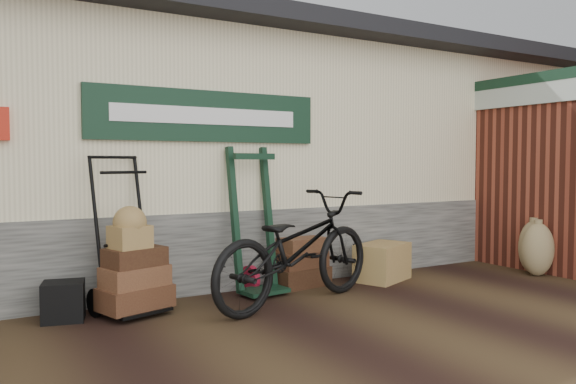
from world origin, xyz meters
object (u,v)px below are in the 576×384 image
at_px(wicker_hamper, 382,262).
at_px(black_trunk, 63,301).
at_px(bicycle, 296,242).
at_px(green_barrow, 255,220).
at_px(suitcase_stack, 300,261).
at_px(porter_trolley, 125,233).

bearing_deg(wicker_hamper, black_trunk, 178.79).
relative_size(wicker_hamper, bicycle, 0.32).
distance_m(green_barrow, suitcase_stack, 0.81).
bearing_deg(green_barrow, wicker_hamper, -13.93).
relative_size(porter_trolley, suitcase_stack, 2.38).
height_order(green_barrow, bicycle, green_barrow).
relative_size(porter_trolley, black_trunk, 4.29).
bearing_deg(bicycle, porter_trolley, 54.41).
distance_m(porter_trolley, wicker_hamper, 3.16).
bearing_deg(wicker_hamper, green_barrow, 173.55).
height_order(porter_trolley, suitcase_stack, porter_trolley).
bearing_deg(black_trunk, porter_trolley, 1.20).
bearing_deg(suitcase_stack, wicker_hamper, -12.90).
relative_size(suitcase_stack, wicker_hamper, 0.94).
bearing_deg(suitcase_stack, green_barrow, -175.27).
bearing_deg(black_trunk, bicycle, -14.48).
xyz_separation_m(porter_trolley, suitcase_stack, (2.06, 0.15, -0.49)).
relative_size(suitcase_stack, black_trunk, 1.80).
relative_size(green_barrow, black_trunk, 4.48).
bearing_deg(black_trunk, suitcase_stack, 3.51).
bearing_deg(green_barrow, porter_trolley, 176.40).
height_order(porter_trolley, black_trunk, porter_trolley).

